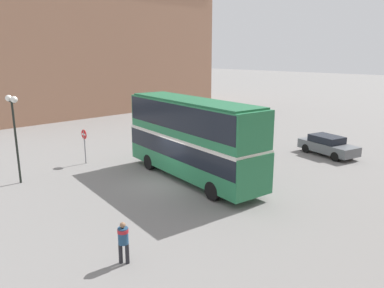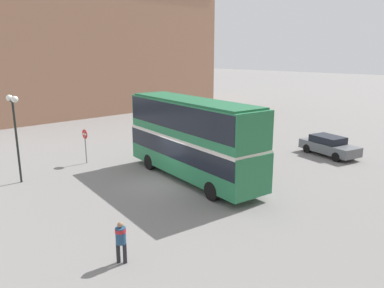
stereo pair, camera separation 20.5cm
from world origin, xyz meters
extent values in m
plane|color=gray|center=(0.00, 0.00, 0.00)|extent=(240.00, 240.00, 0.00)
cube|color=#9E7056|center=(-28.22, 11.84, 7.54)|extent=(10.99, 31.91, 15.08)
cube|color=#287A4C|center=(0.42, 1.68, 1.46)|extent=(10.42, 3.77, 2.07)
cube|color=#287A4C|center=(0.42, 1.68, 3.54)|extent=(10.26, 3.68, 2.09)
cube|color=black|center=(0.42, 1.68, 1.92)|extent=(10.33, 3.79, 1.02)
cube|color=black|center=(0.42, 1.68, 3.79)|extent=(10.12, 3.69, 1.42)
cube|color=silver|center=(0.42, 1.68, 2.52)|extent=(10.33, 3.78, 0.20)
cube|color=#226841|center=(0.42, 1.68, 4.63)|extent=(9.79, 3.45, 0.10)
cylinder|color=black|center=(3.80, 2.34, 0.49)|extent=(1.01, 0.43, 0.98)
cylinder|color=black|center=(3.51, 0.16, 0.49)|extent=(1.01, 0.43, 0.98)
cylinder|color=black|center=(-2.47, 3.16, 0.49)|extent=(1.01, 0.43, 0.98)
cylinder|color=black|center=(-2.75, 0.99, 0.49)|extent=(1.01, 0.43, 0.98)
cylinder|color=#232328|center=(5.25, -6.42, 0.38)|extent=(0.14, 0.14, 0.75)
cylinder|color=#232328|center=(5.42, -6.26, 0.38)|extent=(0.14, 0.14, 0.75)
cylinder|color=navy|center=(5.34, -6.34, 1.05)|extent=(0.51, 0.51, 0.60)
cylinder|color=#B2232D|center=(5.34, -6.34, 1.24)|extent=(0.54, 0.54, 0.13)
sphere|color=#936B4C|center=(5.34, -6.34, 1.46)|extent=(0.20, 0.20, 0.20)
cube|color=silver|center=(-12.31, 12.74, 0.68)|extent=(4.24, 2.73, 0.80)
cube|color=black|center=(-12.46, 12.70, 1.35)|extent=(2.38, 2.09, 0.53)
cylinder|color=black|center=(-11.34, 13.83, 0.34)|extent=(0.71, 0.38, 0.67)
cylinder|color=black|center=(-10.93, 12.24, 0.34)|extent=(0.71, 0.38, 0.67)
cylinder|color=black|center=(-13.69, 13.24, 0.34)|extent=(0.71, 0.38, 0.67)
cylinder|color=black|center=(-13.28, 11.64, 0.34)|extent=(0.71, 0.38, 0.67)
cube|color=slate|center=(3.45, 12.36, 0.60)|extent=(4.56, 2.70, 0.66)
cube|color=black|center=(3.28, 12.40, 1.18)|extent=(2.53, 2.03, 0.49)
cylinder|color=black|center=(4.92, 12.78, 0.32)|extent=(0.68, 0.37, 0.65)
cylinder|color=black|center=(4.55, 11.29, 0.32)|extent=(0.68, 0.37, 0.65)
cylinder|color=black|center=(2.35, 13.42, 0.32)|extent=(0.68, 0.37, 0.65)
cylinder|color=black|center=(1.97, 11.93, 0.32)|extent=(0.68, 0.37, 0.65)
cylinder|color=black|center=(-5.85, -5.87, 2.33)|extent=(0.12, 0.12, 4.67)
cylinder|color=black|center=(-5.85, -5.87, 4.62)|extent=(0.84, 0.06, 0.06)
sphere|color=white|center=(-6.27, -5.87, 4.79)|extent=(0.36, 0.36, 0.36)
sphere|color=white|center=(-5.43, -5.87, 4.79)|extent=(0.36, 0.36, 0.36)
cylinder|color=gray|center=(-6.78, -1.29, 1.14)|extent=(0.08, 0.08, 2.28)
cylinder|color=red|center=(-6.78, -1.29, 1.99)|extent=(0.64, 0.03, 0.64)
cube|color=white|center=(-6.78, -1.29, 1.99)|extent=(0.45, 0.04, 0.11)
camera|label=1|loc=(15.52, -12.78, 7.21)|focal=35.00mm
camera|label=2|loc=(15.66, -12.64, 7.21)|focal=35.00mm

